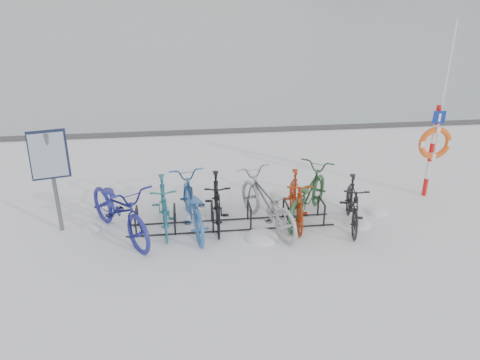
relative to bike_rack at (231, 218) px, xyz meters
name	(u,v)px	position (x,y,z in m)	size (l,w,h in m)	color
ground	(231,226)	(0.00, 0.00, -0.18)	(900.00, 900.00, 0.00)	white
quay_edge	(212,132)	(0.00, 5.90, -0.13)	(400.00, 0.25, 0.10)	#3F3F42
bike_rack	(231,218)	(0.00, 0.00, 0.00)	(4.00, 0.48, 0.46)	black
info_board	(50,161)	(-3.25, 0.20, 1.26)	(0.70, 0.38, 2.00)	#595B5E
lifebuoy_station	(434,143)	(4.42, 0.81, 1.07)	(0.72, 0.22, 3.73)	red
bike_0	(119,207)	(-2.08, -0.09, 0.40)	(0.78, 2.23, 1.17)	navy
bike_1	(164,203)	(-1.28, 0.12, 0.33)	(0.48, 1.69, 1.02)	#21626E
bike_2	(192,203)	(-0.74, 0.04, 0.34)	(0.70, 2.00, 1.05)	#305FA1
bike_3	(217,200)	(-0.26, 0.15, 0.33)	(0.48, 1.70, 1.02)	black
bike_4	(267,200)	(0.69, -0.07, 0.37)	(0.73, 2.08, 1.09)	#9A9CA1
bike_5	(296,198)	(1.30, 0.06, 0.33)	(0.48, 1.69, 1.02)	#9B2909
bike_6	(307,192)	(1.56, 0.23, 0.35)	(0.71, 2.03, 1.06)	#295630
bike_7	(353,202)	(2.34, -0.23, 0.31)	(0.46, 1.64, 0.99)	black
snow_drifts	(264,223)	(0.66, 0.03, -0.18)	(6.17, 1.80, 0.23)	white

